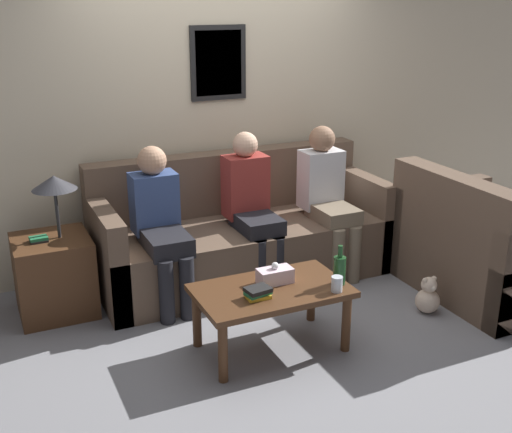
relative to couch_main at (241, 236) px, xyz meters
name	(u,v)px	position (x,y,z in m)	size (l,w,h in m)	color
ground_plane	(270,301)	(0.00, -0.55, -0.34)	(16.00, 16.00, 0.00)	gray
wall_back	(217,111)	(0.00, 0.48, 0.96)	(9.00, 0.08, 2.60)	beige
couch_main	(241,236)	(0.00, 0.00, 0.00)	(2.39, 0.93, 0.99)	brown
couch_side	(481,252)	(1.55, -1.10, 0.00)	(0.93, 1.25, 0.99)	brown
coffee_table	(271,297)	(-0.30, -1.18, 0.04)	(0.99, 0.58, 0.44)	#4C2D19
side_table_with_lamp	(54,270)	(-1.50, -0.05, -0.01)	(0.54, 0.54, 1.04)	#4C2D19
wine_bottle	(339,269)	(0.13, -1.31, 0.20)	(0.08, 0.08, 0.27)	#19421E
drinking_glass	(337,284)	(0.06, -1.40, 0.15)	(0.07, 0.07, 0.10)	silver
book_stack	(258,293)	(-0.43, -1.27, 0.14)	(0.17, 0.14, 0.07)	gold
tissue_box	(275,275)	(-0.24, -1.12, 0.15)	(0.23, 0.12, 0.15)	silver
person_left	(160,220)	(-0.74, -0.21, 0.32)	(0.34, 0.65, 1.18)	black
person_middle	(252,203)	(0.03, -0.16, 0.33)	(0.34, 0.61, 1.22)	black
person_right	(328,194)	(0.69, -0.20, 0.34)	(0.34, 0.60, 1.22)	#756651
teddy_bear	(428,297)	(0.98, -1.21, -0.22)	(0.18, 0.18, 0.28)	beige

